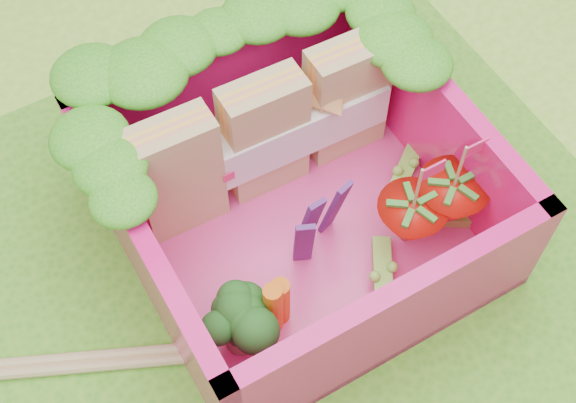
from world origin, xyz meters
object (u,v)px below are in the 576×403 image
Objects in this scene: chopsticks at (67,364)px; bento_box at (298,193)px; sandwich_stack at (266,135)px; strawberry_left at (409,224)px; broccoli at (239,322)px; strawberry_right at (448,204)px.

bento_box is at bearing 4.35° from chopsticks.
strawberry_left is (0.31, -0.55, -0.14)m from sandwich_stack.
sandwich_stack is 3.32× the size of broccoli.
strawberry_right is at bearing -29.98° from bento_box.
broccoli is 0.17× the size of chopsticks.
chopsticks is at bearing 172.11° from strawberry_right.
strawberry_right is at bearing -1.35° from strawberry_left.
bento_box is 0.44m from strawberry_left.
broccoli is at bearing -176.71° from strawberry_left.
broccoli is at bearing -142.73° from bento_box.
strawberry_left reaches higher than broccoli.
strawberry_left reaches higher than chopsticks.
bento_box is at bearing 138.38° from strawberry_left.
chopsticks is at bearing -161.74° from sandwich_stack.
chopsticks is (-1.34, 0.21, -0.17)m from strawberry_left.
strawberry_left is 0.98× the size of strawberry_right.
chopsticks is (-0.59, 0.25, -0.20)m from broccoli.
bento_box is at bearing 37.27° from broccoli.
sandwich_stack is at bearing 131.92° from strawberry_right.
bento_box is 0.54m from broccoli.
sandwich_stack reaches higher than strawberry_left.
strawberry_right is (0.93, 0.04, -0.03)m from broccoli.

